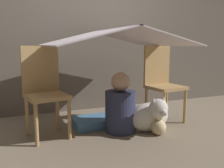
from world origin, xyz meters
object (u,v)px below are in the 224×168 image
(chair_right, at_px, (162,81))
(dog, at_px, (151,115))
(chair_left, at_px, (44,88))
(person_front, at_px, (120,107))

(chair_right, xyz_separation_m, dog, (-0.34, -0.33, -0.30))
(chair_right, relative_size, dog, 2.06)
(chair_right, bearing_deg, chair_left, 172.54)
(chair_left, bearing_deg, chair_right, -10.66)
(chair_right, distance_m, dog, 0.56)
(chair_right, bearing_deg, person_front, -170.82)
(chair_left, relative_size, person_front, 1.42)
(chair_left, height_order, chair_right, same)
(chair_right, height_order, person_front, chair_right)
(dog, bearing_deg, person_front, 153.27)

